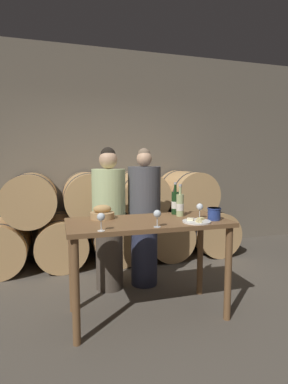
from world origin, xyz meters
TOP-DOWN VIEW (x-y plane):
  - ground_plane at (0.00, 0.00)m, footprint 10.00×10.00m
  - stone_wall_back at (0.00, 2.25)m, footprint 10.00×0.12m
  - barrel_stack at (-0.00, 1.68)m, footprint 3.75×0.90m
  - tasting_table at (0.00, 0.00)m, footprint 1.49×0.68m
  - person_left at (-0.25, 0.71)m, footprint 0.38×0.38m
  - person_right at (0.17, 0.71)m, footprint 0.38×0.38m
  - wine_bottle_red at (0.36, 0.23)m, footprint 0.08×0.08m
  - wine_bottle_white at (0.37, 0.11)m, footprint 0.08×0.08m
  - blue_crock at (0.60, -0.15)m, footprint 0.13×0.13m
  - bread_basket at (-0.39, 0.20)m, footprint 0.23×0.23m
  - cheese_plate at (0.39, -0.21)m, footprint 0.25×0.25m
  - wine_glass_far_left at (-0.48, -0.29)m, footprint 0.06×0.06m
  - wine_glass_left at (-0.01, -0.29)m, footprint 0.06×0.06m
  - wine_glass_center at (0.50, -0.05)m, footprint 0.06×0.06m

SIDE VIEW (x-z plane):
  - ground_plane at x=0.00m, z-range 0.00..0.00m
  - barrel_stack at x=0.00m, z-range -0.04..1.27m
  - tasting_table at x=0.00m, z-range 0.32..1.24m
  - person_right at x=0.17m, z-range 0.00..1.61m
  - person_left at x=-0.25m, z-range 0.00..1.62m
  - cheese_plate at x=0.39m, z-range 0.91..0.95m
  - bread_basket at x=-0.39m, z-range 0.90..1.04m
  - blue_crock at x=0.60m, z-range 0.93..1.04m
  - wine_glass_far_left at x=-0.48m, z-range 0.95..1.10m
  - wine_glass_left at x=-0.01m, z-range 0.95..1.10m
  - wine_glass_center at x=0.50m, z-range 0.95..1.10m
  - wine_bottle_white at x=0.37m, z-range 0.87..1.19m
  - wine_bottle_red at x=0.36m, z-range 0.87..1.20m
  - stone_wall_back at x=0.00m, z-range 0.00..3.20m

